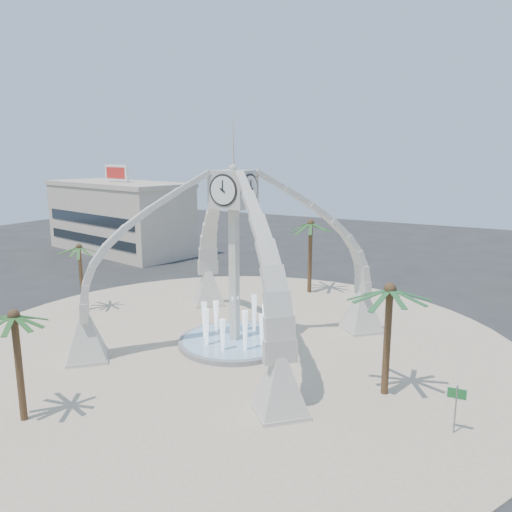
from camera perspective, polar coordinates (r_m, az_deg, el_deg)
The scene contains 10 objects.
ground at distance 36.20m, azimuth -2.44°, elevation -10.08°, with size 140.00×140.00×0.00m, color #282828.
plaza at distance 36.18m, azimuth -2.44°, elevation -10.04°, with size 40.00×40.00×0.06m, color beige.
clock_tower at distance 34.32m, azimuth -2.53°, elevation 0.03°, with size 17.94×17.94×16.30m.
fountain at distance 36.09m, azimuth -2.44°, elevation -9.66°, with size 8.00×8.00×3.62m.
building_nw at distance 71.40m, azimuth -15.36°, elevation 4.36°, with size 23.75×13.73×11.90m.
palm_east at distance 28.09m, azimuth 15.06°, elevation -3.84°, with size 5.62×5.62×7.00m.
palm_west at distance 44.61m, azimuth -19.57°, elevation 0.87°, with size 3.37×3.37×6.28m.
palm_north at distance 47.89m, azimuth 6.27°, elevation 3.64°, with size 4.93×4.93×7.69m.
palm_south at distance 27.28m, azimuth -25.94°, elevation -6.29°, with size 4.46×4.46×6.34m.
street_sign at distance 26.71m, azimuth 21.92°, elevation -14.97°, with size 0.93×0.09×2.53m.
Camera 1 is at (17.59, -28.65, 13.41)m, focal length 35.00 mm.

